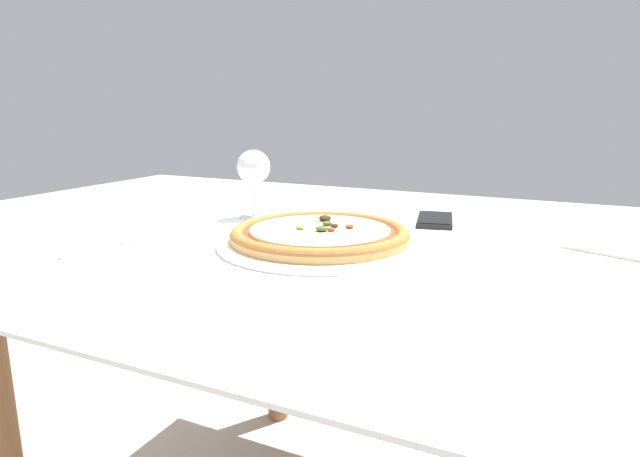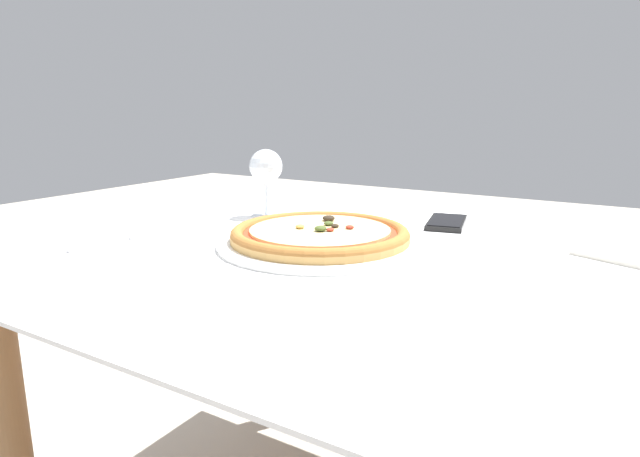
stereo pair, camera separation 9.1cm
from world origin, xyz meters
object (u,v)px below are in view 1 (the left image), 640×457
Objects in this scene: wine_glass_far_left at (254,169)px; cell_phone at (435,220)px; pizza_plate at (320,236)px; fork at (108,246)px; dining_table at (373,288)px.

cell_phone is (0.36, 0.12, -0.10)m from wine_glass_far_left.
pizza_plate is 2.07× the size of fork.
cell_phone reaches higher than dining_table.
wine_glass_far_left is at bearing -161.43° from cell_phone.
wine_glass_far_left reaches higher than cell_phone.
wine_glass_far_left reaches higher than fork.
fork is (-0.32, -0.17, -0.01)m from pizza_plate.
cell_phone is (0.13, 0.27, -0.01)m from pizza_plate.
dining_table is 0.47m from fork.
cell_phone is at bearing 75.04° from dining_table.
dining_table is 7.23× the size of cell_phone.
wine_glass_far_left reaches higher than pizza_plate.
pizza_plate reaches higher than dining_table.
dining_table is 7.71× the size of wine_glass_far_left.
wine_glass_far_left is 0.39m from cell_phone.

